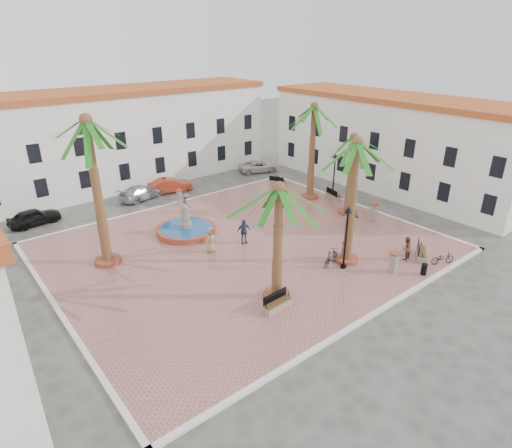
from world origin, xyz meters
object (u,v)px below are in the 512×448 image
(fountain, at_px, (186,229))
(palm_s, at_px, (356,157))
(litter_bin, at_px, (424,269))
(pedestrian_east, at_px, (350,216))
(cyclist_a, at_px, (345,246))
(palm_e, at_px, (353,147))
(bicycle_b, at_px, (331,257))
(bench_ne, at_px, (277,182))
(pedestrian_fountain_b, at_px, (244,231))
(bicycle_a, at_px, (443,258))
(car_white, at_px, (259,166))
(bollard_se, at_px, (394,262))
(palm_nw, at_px, (88,137))
(bench_e, at_px, (333,196))
(pedestrian_fountain_a, at_px, (211,240))
(bollard_e, at_px, (373,212))
(bollard_n, at_px, (180,197))
(cyclist_b, at_px, (406,248))
(palm_sw, at_px, (279,203))
(palm_ne, at_px, (314,117))
(lamppost_e, at_px, (335,168))
(pedestrian_north, at_px, (186,203))
(car_silver, at_px, (142,192))
(bench_s, at_px, (277,304))
(bench_se, at_px, (421,253))
(car_red, at_px, (170,185))
(lamppost_s, at_px, (347,227))
(car_black, at_px, (34,217))

(fountain, xyz_separation_m, palm_s, (6.17, -10.76, 6.92))
(litter_bin, relative_size, pedestrian_east, 0.45)
(fountain, xyz_separation_m, cyclist_a, (6.28, -10.45, 0.61))
(palm_s, relative_size, palm_e, 1.22)
(litter_bin, xyz_separation_m, bicycle_b, (-3.69, 4.59, 0.19))
(bench_ne, relative_size, pedestrian_fountain_b, 0.91)
(bicycle_a, bearing_deg, cyclist_a, 70.50)
(bicycle_a, height_order, pedestrian_east, pedestrian_east)
(litter_bin, distance_m, car_white, 25.35)
(pedestrian_east, bearing_deg, bollard_se, -51.44)
(palm_nw, height_order, cyclist_a, palm_nw)
(bench_e, distance_m, pedestrian_fountain_a, 14.98)
(palm_e, relative_size, pedestrian_east, 4.22)
(palm_s, distance_m, bollard_e, 9.97)
(bollard_n, height_order, bollard_e, bollard_e)
(bollard_se, bearing_deg, pedestrian_east, 61.69)
(bench_e, bearing_deg, cyclist_b, 168.78)
(palm_sw, distance_m, palm_ne, 17.29)
(bollard_e, height_order, cyclist_a, cyclist_a)
(lamppost_e, distance_m, pedestrian_north, 13.78)
(cyclist_a, relative_size, car_white, 0.43)
(fountain, distance_m, bicycle_a, 18.54)
(cyclist_a, bearing_deg, car_silver, -78.00)
(bench_s, distance_m, bench_se, 11.86)
(lamppost_e, height_order, bollard_se, lamppost_e)
(car_red, bearing_deg, palm_e, -135.99)
(lamppost_s, bearing_deg, bench_se, -24.31)
(pedestrian_fountain_b, bearing_deg, bench_e, 24.92)
(palm_s, height_order, palm_e, palm_s)
(lamppost_e, bearing_deg, pedestrian_fountain_a, -172.48)
(bollard_e, bearing_deg, bench_ne, 89.13)
(bollard_e, relative_size, litter_bin, 2.07)
(bollard_e, relative_size, pedestrian_fountain_a, 0.81)
(bench_ne, height_order, bollard_se, bollard_se)
(bollard_se, bearing_deg, bench_se, -0.16)
(bench_ne, relative_size, car_silver, 0.38)
(pedestrian_north, bearing_deg, palm_s, -159.51)
(palm_e, relative_size, car_red, 1.65)
(palm_ne, relative_size, car_black, 2.20)
(lamppost_s, bearing_deg, bollard_se, -48.88)
(cyclist_a, bearing_deg, pedestrian_north, -77.00)
(palm_s, relative_size, pedestrian_north, 4.99)
(lamppost_e, bearing_deg, bench_se, -109.07)
(bench_s, bearing_deg, fountain, 81.74)
(palm_sw, xyz_separation_m, car_silver, (1.23, 20.60, -5.38))
(bench_se, relative_size, pedestrian_fountain_a, 1.02)
(palm_nw, xyz_separation_m, car_red, (10.34, 10.36, -7.96))
(pedestrian_fountain_b, bearing_deg, pedestrian_fountain_a, -171.59)
(bench_ne, xyz_separation_m, car_black, (-21.93, 4.98, 0.29))
(palm_sw, xyz_separation_m, bollard_n, (3.14, 16.79, -5.18))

